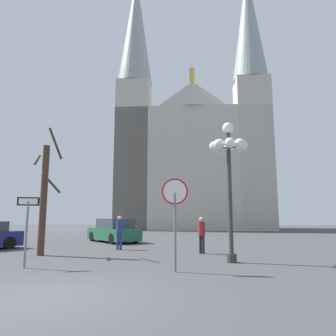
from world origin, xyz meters
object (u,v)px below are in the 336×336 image
object	(u,v)px
parked_car_far_green	(114,231)
pedestrian_standing	(202,231)
one_way_arrow_sign	(27,221)
stop_sign	(175,205)
street_lamp	(229,159)
bare_tree	(44,196)
pedestrian_walking	(119,229)
cathedral	(193,150)

from	to	relation	value
parked_car_far_green	pedestrian_standing	distance (m)	8.25
one_way_arrow_sign	pedestrian_standing	xyz separation A→B (m)	(5.71, 4.57, -0.50)
stop_sign	parked_car_far_green	world-z (taller)	stop_sign
street_lamp	bare_tree	distance (m)	8.03
bare_tree	pedestrian_walking	size ratio (longest dim) A/B	3.26
stop_sign	one_way_arrow_sign	xyz separation A→B (m)	(-4.84, 0.31, -0.49)
stop_sign	bare_tree	distance (m)	6.94
one_way_arrow_sign	bare_tree	bearing A→B (deg)	108.41
cathedral	pedestrian_walking	size ratio (longest dim) A/B	21.80
street_lamp	pedestrian_standing	world-z (taller)	street_lamp
cathedral	stop_sign	xyz separation A→B (m)	(-0.30, -33.16, -8.80)
street_lamp	parked_car_far_green	bearing A→B (deg)	126.94
stop_sign	bare_tree	size ratio (longest dim) A/B	0.51
bare_tree	cathedral	bearing A→B (deg)	78.13
cathedral	bare_tree	bearing A→B (deg)	-101.87
cathedral	stop_sign	size ratio (longest dim) A/B	13.03
one_way_arrow_sign	bare_tree	world-z (taller)	bare_tree
pedestrian_walking	pedestrian_standing	distance (m)	4.30
street_lamp	parked_car_far_green	size ratio (longest dim) A/B	1.16
bare_tree	pedestrian_standing	distance (m)	7.10
street_lamp	pedestrian_walking	world-z (taller)	street_lamp
cathedral	bare_tree	xyz separation A→B (m)	(-6.22, -29.59, -8.24)
street_lamp	pedestrian_standing	xyz separation A→B (m)	(-1.01, 2.71, -2.79)
one_way_arrow_sign	pedestrian_walking	xyz separation A→B (m)	(1.63, 5.92, -0.46)
cathedral	pedestrian_walking	world-z (taller)	cathedral
stop_sign	pedestrian_standing	bearing A→B (deg)	79.80
stop_sign	pedestrian_standing	world-z (taller)	stop_sign
cathedral	parked_car_far_green	xyz separation A→B (m)	(-5.01, -22.22, -10.06)
one_way_arrow_sign	pedestrian_standing	size ratio (longest dim) A/B	1.40
stop_sign	cathedral	bearing A→B (deg)	89.48
one_way_arrow_sign	cathedral	bearing A→B (deg)	81.11
cathedral	street_lamp	distance (m)	31.81
street_lamp	pedestrian_standing	bearing A→B (deg)	110.49
pedestrian_standing	cathedral	bearing A→B (deg)	91.17
pedestrian_walking	bare_tree	bearing A→B (deg)	-135.64
bare_tree	parked_car_far_green	world-z (taller)	bare_tree
cathedral	parked_car_far_green	world-z (taller)	cathedral
bare_tree	pedestrian_walking	distance (m)	4.09
one_way_arrow_sign	pedestrian_walking	distance (m)	6.16
pedestrian_walking	pedestrian_standing	world-z (taller)	pedestrian_walking
parked_car_far_green	pedestrian_standing	bearing A→B (deg)	-47.37
one_way_arrow_sign	parked_car_far_green	bearing A→B (deg)	89.31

